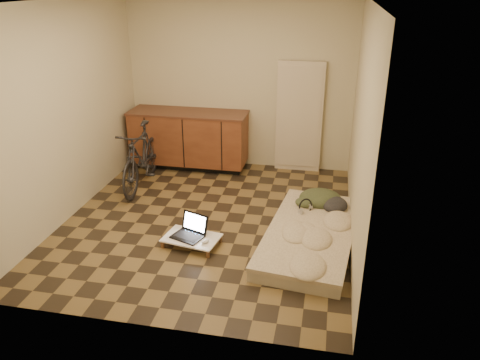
% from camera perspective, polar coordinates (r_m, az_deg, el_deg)
% --- Properties ---
extents(room_shell, '(3.50, 4.00, 2.60)m').
position_cam_1_polar(room_shell, '(5.45, -4.28, 7.24)').
color(room_shell, brown).
rests_on(room_shell, ground).
extents(cabinets, '(1.84, 0.62, 0.91)m').
position_cam_1_polar(cabinets, '(7.47, -6.21, 5.00)').
color(cabinets, black).
rests_on(cabinets, ground).
extents(appliance_panel, '(0.70, 0.10, 1.70)m').
position_cam_1_polar(appliance_panel, '(7.27, 7.25, 7.60)').
color(appliance_panel, beige).
rests_on(appliance_panel, ground).
extents(bicycle, '(0.55, 1.58, 1.00)m').
position_cam_1_polar(bicycle, '(6.83, -12.01, 3.14)').
color(bicycle, black).
rests_on(bicycle, ground).
extents(futon, '(1.18, 2.08, 0.17)m').
position_cam_1_polar(futon, '(5.50, 8.60, -6.65)').
color(futon, '#B5A991').
rests_on(futon, ground).
extents(clothing_pile, '(0.62, 0.54, 0.23)m').
position_cam_1_polar(clothing_pile, '(6.02, 10.20, -1.83)').
color(clothing_pile, '#323B22').
rests_on(clothing_pile, futon).
extents(headphones, '(0.30, 0.30, 0.15)m').
position_cam_1_polar(headphones, '(5.80, 7.99, -3.15)').
color(headphones, black).
rests_on(headphones, futon).
extents(lap_desk, '(0.68, 0.50, 0.10)m').
position_cam_1_polar(lap_desk, '(5.39, -5.92, -7.06)').
color(lap_desk, brown).
rests_on(lap_desk, ground).
extents(laptop, '(0.42, 0.40, 0.23)m').
position_cam_1_polar(laptop, '(5.40, -6.10, -6.26)').
color(laptop, black).
rests_on(laptop, lap_desk).
extents(mouse, '(0.11, 0.12, 0.04)m').
position_cam_1_polar(mouse, '(5.26, -4.25, -7.46)').
color(mouse, silver).
rests_on(mouse, lap_desk).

